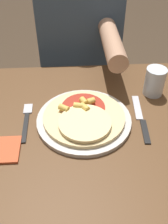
# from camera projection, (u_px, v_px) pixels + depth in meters

# --- Properties ---
(dining_table) EXTENTS (1.05, 0.78, 0.76)m
(dining_table) POSITION_uv_depth(u_px,v_px,m) (91.00, 161.00, 0.87)
(dining_table) COLOR brown
(dining_table) RESTS_ON ground_plane
(plate) EXTENTS (0.30, 0.30, 0.01)m
(plate) POSITION_uv_depth(u_px,v_px,m) (84.00, 120.00, 0.82)
(plate) COLOR beige
(plate) RESTS_ON dining_table
(pizza) EXTENTS (0.26, 0.26, 0.04)m
(pizza) POSITION_uv_depth(u_px,v_px,m) (84.00, 117.00, 0.81)
(pizza) COLOR #E0C689
(pizza) RESTS_ON plate
(fork) EXTENTS (0.03, 0.18, 0.00)m
(fork) POSITION_uv_depth(u_px,v_px,m) (27.00, 119.00, 0.83)
(fork) COLOR black
(fork) RESTS_ON dining_table
(knife) EXTENTS (0.03, 0.22, 0.00)m
(knife) POSITION_uv_depth(u_px,v_px,m) (141.00, 118.00, 0.84)
(knife) COLOR black
(knife) RESTS_ON dining_table
(drinking_glass) EXTENTS (0.07, 0.07, 0.10)m
(drinking_glass) POSITION_uv_depth(u_px,v_px,m) (155.00, 82.00, 0.91)
(drinking_glass) COLOR silver
(drinking_glass) RESTS_ON dining_table
(person_diner) EXTENTS (0.36, 0.52, 1.19)m
(person_diner) POSITION_uv_depth(u_px,v_px,m) (80.00, 56.00, 1.27)
(person_diner) COLOR #2D2D38
(person_diner) RESTS_ON ground_plane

